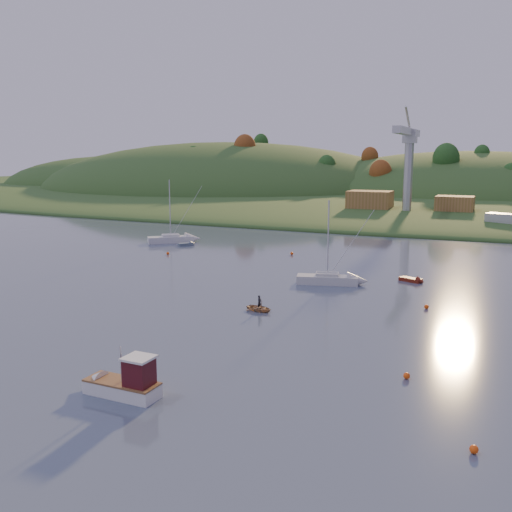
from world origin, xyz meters
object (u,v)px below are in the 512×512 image
at_px(fishing_boat, 117,382).
at_px(sailboat_near, 171,239).
at_px(sailboat_far, 327,278).
at_px(grey_dinghy, 189,244).
at_px(red_tender, 415,280).
at_px(canoe, 259,308).

xyz_separation_m(fishing_boat, sailboat_near, (-34.55, 60.98, -0.13)).
relative_size(sailboat_far, grey_dinghy, 3.39).
distance_m(sailboat_far, red_tender, 11.66).
distance_m(fishing_boat, red_tender, 46.72).
height_order(fishing_boat, red_tender, fishing_boat).
distance_m(sailboat_near, canoe, 51.06).
distance_m(fishing_boat, sailboat_far, 39.32).
xyz_separation_m(sailboat_near, sailboat_far, (37.62, -21.78, -0.05)).
height_order(fishing_boat, sailboat_near, sailboat_near).
bearing_deg(red_tender, canoe, -99.17).
bearing_deg(sailboat_far, red_tender, 13.82).
distance_m(sailboat_far, canoe, 15.75).
bearing_deg(grey_dinghy, sailboat_far, -80.21).
bearing_deg(sailboat_near, sailboat_far, -70.23).
height_order(sailboat_near, canoe, sailboat_near).
bearing_deg(red_tender, sailboat_near, -176.31).
height_order(sailboat_far, red_tender, sailboat_far).
relative_size(fishing_boat, sailboat_near, 0.54).
distance_m(sailboat_near, grey_dinghy, 5.15).
xyz_separation_m(sailboat_near, grey_dinghy, (4.90, -1.51, -0.52)).
bearing_deg(fishing_boat, red_tender, -105.31).
distance_m(sailboat_near, sailboat_far, 43.47).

